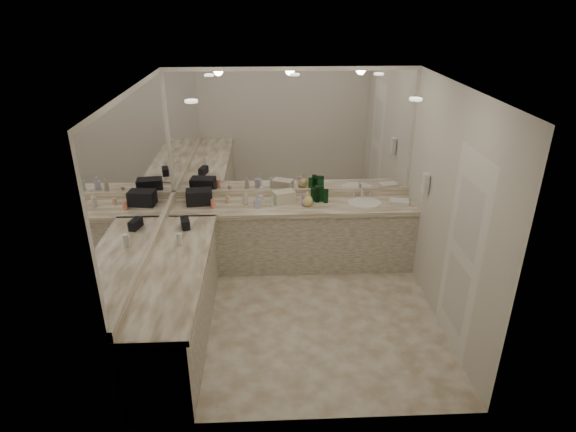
{
  "coord_description": "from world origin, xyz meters",
  "views": [
    {
      "loc": [
        -0.32,
        -4.58,
        3.39
      ],
      "look_at": [
        -0.1,
        0.4,
        1.1
      ],
      "focal_mm": 30.0,
      "sensor_mm": 36.0,
      "label": 1
    }
  ],
  "objects_px": {
    "wall_phone": "(425,184)",
    "sink": "(365,203)",
    "black_toiletry_bag": "(199,197)",
    "soap_bottle_b": "(258,201)",
    "cream_cosmetic_case": "(284,197)",
    "soap_bottle_c": "(307,199)",
    "soap_bottle_a": "(246,198)",
    "hand_towel": "(399,202)"
  },
  "relations": [
    {
      "from": "wall_phone",
      "to": "sink",
      "type": "bearing_deg",
      "value": 140.43
    },
    {
      "from": "black_toiletry_bag",
      "to": "soap_bottle_a",
      "type": "relative_size",
      "value": 1.75
    },
    {
      "from": "wall_phone",
      "to": "hand_towel",
      "type": "height_order",
      "value": "wall_phone"
    },
    {
      "from": "wall_phone",
      "to": "soap_bottle_b",
      "type": "distance_m",
      "value": 2.09
    },
    {
      "from": "black_toiletry_bag",
      "to": "cream_cosmetic_case",
      "type": "bearing_deg",
      "value": 0.55
    },
    {
      "from": "sink",
      "to": "soap_bottle_a",
      "type": "height_order",
      "value": "soap_bottle_a"
    },
    {
      "from": "wall_phone",
      "to": "black_toiletry_bag",
      "type": "height_order",
      "value": "wall_phone"
    },
    {
      "from": "wall_phone",
      "to": "cream_cosmetic_case",
      "type": "height_order",
      "value": "wall_phone"
    },
    {
      "from": "soap_bottle_c",
      "to": "soap_bottle_b",
      "type": "bearing_deg",
      "value": -176.29
    },
    {
      "from": "wall_phone",
      "to": "cream_cosmetic_case",
      "type": "xyz_separation_m",
      "value": [
        -1.67,
        0.57,
        -0.37
      ]
    },
    {
      "from": "black_toiletry_bag",
      "to": "soap_bottle_c",
      "type": "distance_m",
      "value": 1.41
    },
    {
      "from": "sink",
      "to": "black_toiletry_bag",
      "type": "xyz_separation_m",
      "value": [
        -2.17,
        0.06,
        0.1
      ]
    },
    {
      "from": "sink",
      "to": "wall_phone",
      "type": "relative_size",
      "value": 1.83
    },
    {
      "from": "soap_bottle_a",
      "to": "black_toiletry_bag",
      "type": "bearing_deg",
      "value": 176.47
    },
    {
      "from": "sink",
      "to": "soap_bottle_a",
      "type": "distance_m",
      "value": 1.57
    },
    {
      "from": "wall_phone",
      "to": "hand_towel",
      "type": "distance_m",
      "value": 0.66
    },
    {
      "from": "soap_bottle_b",
      "to": "soap_bottle_c",
      "type": "height_order",
      "value": "soap_bottle_c"
    },
    {
      "from": "soap_bottle_a",
      "to": "soap_bottle_b",
      "type": "bearing_deg",
      "value": -37.07
    },
    {
      "from": "hand_towel",
      "to": "soap_bottle_b",
      "type": "distance_m",
      "value": 1.86
    },
    {
      "from": "black_toiletry_bag",
      "to": "soap_bottle_a",
      "type": "height_order",
      "value": "same"
    },
    {
      "from": "black_toiletry_bag",
      "to": "hand_towel",
      "type": "height_order",
      "value": "black_toiletry_bag"
    },
    {
      "from": "cream_cosmetic_case",
      "to": "soap_bottle_c",
      "type": "distance_m",
      "value": 0.32
    },
    {
      "from": "wall_phone",
      "to": "soap_bottle_a",
      "type": "distance_m",
      "value": 2.26
    },
    {
      "from": "soap_bottle_b",
      "to": "soap_bottle_c",
      "type": "relative_size",
      "value": 0.92
    },
    {
      "from": "black_toiletry_bag",
      "to": "soap_bottle_b",
      "type": "xyz_separation_m",
      "value": [
        0.76,
        -0.15,
        -0.01
      ]
    },
    {
      "from": "sink",
      "to": "black_toiletry_bag",
      "type": "relative_size",
      "value": 1.32
    },
    {
      "from": "cream_cosmetic_case",
      "to": "soap_bottle_a",
      "type": "xyz_separation_m",
      "value": [
        -0.5,
        -0.05,
        0.02
      ]
    },
    {
      "from": "cream_cosmetic_case",
      "to": "soap_bottle_c",
      "type": "bearing_deg",
      "value": -43.89
    },
    {
      "from": "hand_towel",
      "to": "soap_bottle_c",
      "type": "relative_size",
      "value": 1.29
    },
    {
      "from": "hand_towel",
      "to": "soap_bottle_c",
      "type": "xyz_separation_m",
      "value": [
        -1.22,
        -0.03,
        0.08
      ]
    },
    {
      "from": "soap_bottle_b",
      "to": "soap_bottle_a",
      "type": "bearing_deg",
      "value": 142.93
    },
    {
      "from": "sink",
      "to": "soap_bottle_a",
      "type": "relative_size",
      "value": 2.31
    },
    {
      "from": "black_toiletry_bag",
      "to": "hand_towel",
      "type": "relative_size",
      "value": 1.35
    },
    {
      "from": "black_toiletry_bag",
      "to": "soap_bottle_c",
      "type": "bearing_deg",
      "value": -4.61
    },
    {
      "from": "hand_towel",
      "to": "soap_bottle_c",
      "type": "height_order",
      "value": "soap_bottle_c"
    },
    {
      "from": "black_toiletry_bag",
      "to": "hand_towel",
      "type": "bearing_deg",
      "value": -1.88
    },
    {
      "from": "soap_bottle_a",
      "to": "soap_bottle_b",
      "type": "relative_size",
      "value": 1.08
    },
    {
      "from": "hand_towel",
      "to": "soap_bottle_b",
      "type": "bearing_deg",
      "value": -177.88
    },
    {
      "from": "black_toiletry_bag",
      "to": "soap_bottle_b",
      "type": "relative_size",
      "value": 1.9
    },
    {
      "from": "cream_cosmetic_case",
      "to": "soap_bottle_b",
      "type": "xyz_separation_m",
      "value": [
        -0.34,
        -0.17,
        0.01
      ]
    },
    {
      "from": "wall_phone",
      "to": "cream_cosmetic_case",
      "type": "distance_m",
      "value": 1.8
    },
    {
      "from": "sink",
      "to": "soap_bottle_b",
      "type": "relative_size",
      "value": 2.51
    }
  ]
}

